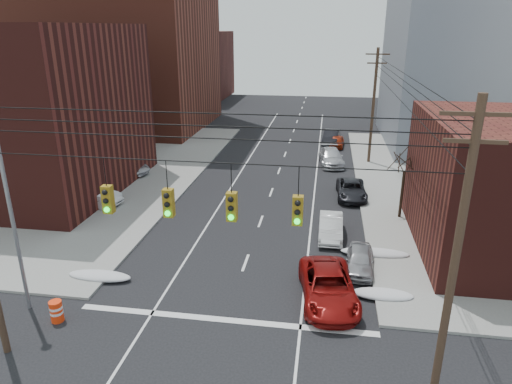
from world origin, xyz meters
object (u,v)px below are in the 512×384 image
(lot_car_d, at_px, (96,156))
(lot_car_b, at_px, (126,167))
(parked_car_c, at_px, (351,190))
(lot_car_c, at_px, (17,192))
(parked_car_f, at_px, (331,137))
(construction_barrel, at_px, (56,311))
(parked_car_d, at_px, (331,157))
(red_pickup, at_px, (328,287))
(parked_car_a, at_px, (360,260))
(parked_car_b, at_px, (331,227))
(lot_car_a, at_px, (91,195))
(parked_car_e, at_px, (337,141))

(lot_car_d, bearing_deg, lot_car_b, -108.39)
(parked_car_c, distance_m, lot_car_c, 25.88)
(parked_car_f, xyz_separation_m, construction_barrel, (-12.38, -36.16, -0.26))
(parked_car_c, xyz_separation_m, parked_car_d, (-1.60, 9.13, 0.10))
(red_pickup, relative_size, parked_car_c, 1.16)
(parked_car_f, bearing_deg, lot_car_b, -135.62)
(parked_car_d, height_order, lot_car_b, parked_car_d)
(parked_car_a, distance_m, construction_barrel, 15.59)
(parked_car_f, bearing_deg, red_pickup, -84.61)
(parked_car_f, bearing_deg, lot_car_d, -147.35)
(parked_car_b, xyz_separation_m, construction_barrel, (-12.38, -10.98, -0.16))
(lot_car_a, xyz_separation_m, lot_car_c, (-6.00, -0.14, -0.05))
(parked_car_a, xyz_separation_m, lot_car_d, (-24.59, 17.52, 0.18))
(red_pickup, xyz_separation_m, lot_car_a, (-17.66, 10.00, 0.14))
(parked_car_f, relative_size, lot_car_d, 1.24)
(red_pickup, bearing_deg, parked_car_a, 54.58)
(lot_car_a, bearing_deg, parked_car_f, -30.62)
(parked_car_d, distance_m, construction_barrel, 30.29)
(parked_car_f, distance_m, lot_car_b, 23.66)
(parked_car_a, bearing_deg, lot_car_a, 164.79)
(parked_car_e, height_order, lot_car_d, lot_car_d)
(parked_car_b, bearing_deg, lot_car_b, 150.69)
(lot_car_b, height_order, lot_car_d, lot_car_d)
(parked_car_b, xyz_separation_m, lot_car_b, (-18.44, 10.36, 0.10))
(lot_car_a, bearing_deg, lot_car_d, 33.36)
(lot_car_c, xyz_separation_m, construction_barrel, (11.40, -13.46, -0.33))
(construction_barrel, bearing_deg, parked_car_c, 52.96)
(parked_car_e, distance_m, parked_car_f, 1.49)
(parked_car_a, xyz_separation_m, lot_car_b, (-20.04, 14.45, 0.16))
(lot_car_a, distance_m, lot_car_c, 6.00)
(lot_car_b, xyz_separation_m, construction_barrel, (6.06, -21.34, -0.27))
(lot_car_c, bearing_deg, parked_car_a, -111.69)
(parked_car_b, xyz_separation_m, lot_car_a, (-17.78, 2.62, 0.22))
(lot_car_d, bearing_deg, parked_car_a, -109.81)
(parked_car_f, bearing_deg, parked_car_e, -59.04)
(parked_car_b, distance_m, lot_car_b, 21.15)
(parked_car_b, relative_size, lot_car_c, 0.85)
(red_pickup, xyz_separation_m, construction_barrel, (-12.26, -3.61, -0.24))
(lot_car_b, xyz_separation_m, lot_car_c, (-5.34, -7.88, 0.07))
(construction_barrel, bearing_deg, red_pickup, 16.39)
(parked_car_a, height_order, parked_car_b, parked_car_b)
(parked_car_b, bearing_deg, lot_car_d, 149.71)
(parked_car_b, height_order, lot_car_b, lot_car_b)
(parked_car_b, xyz_separation_m, parked_car_f, (0.00, 25.18, 0.10))
(red_pickup, xyz_separation_m, parked_car_b, (0.12, 7.38, -0.08))
(parked_car_a, relative_size, lot_car_a, 0.80)
(lot_car_a, bearing_deg, parked_car_d, -44.08)
(parked_car_d, relative_size, parked_car_f, 1.10)
(parked_car_b, distance_m, parked_car_f, 25.18)
(parked_car_d, distance_m, lot_car_b, 19.49)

